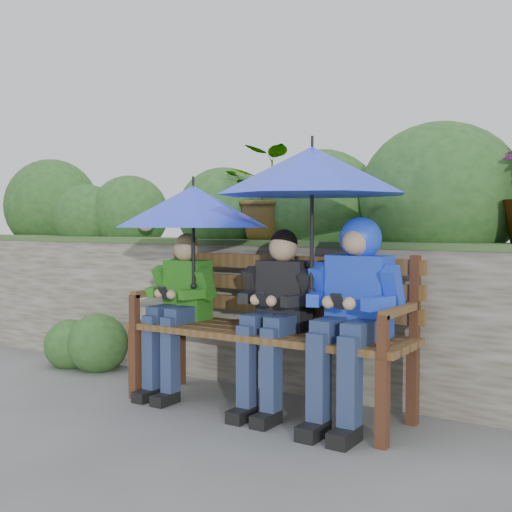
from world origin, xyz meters
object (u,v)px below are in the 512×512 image
Objects in this scene: boy_right at (353,302)px; park_bench at (272,320)px; umbrella_right at (312,171)px; boy_middle at (276,309)px; umbrella_left at (193,206)px; boy_left at (179,302)px.

park_bench is at bearing 172.41° from boy_right.
boy_right is 1.07× the size of umbrella_right.
umbrella_right is (0.25, -0.03, 0.81)m from boy_middle.
park_bench is 1.84× the size of umbrella_left.
park_bench is 1.66× the size of umbrella_right.
umbrella_right is at bearing -172.30° from boy_right.
boy_left reaches higher than park_bench.
umbrella_right reaches higher than park_bench.
umbrella_left reaches higher than boy_middle.
park_bench is 1.55× the size of boy_right.
boy_right is (0.50, 0.01, 0.07)m from boy_middle.
boy_left is (-0.68, -0.08, 0.07)m from park_bench.
umbrella_left is at bearing 179.96° from boy_middle.
umbrella_left reaches higher than boy_right.
park_bench is 1.65× the size of boy_middle.
park_bench is at bearing 161.91° from umbrella_right.
boy_middle is 0.50m from boy_right.
boy_right is 1.19× the size of umbrella_left.
boy_middle is at bearing 173.84° from umbrella_right.
boy_right reaches higher than boy_middle.
umbrella_right reaches higher than boy_middle.
umbrella_right reaches higher than boy_right.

